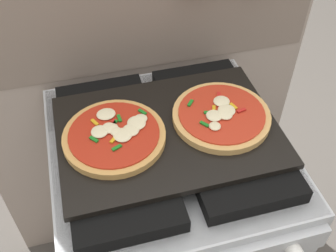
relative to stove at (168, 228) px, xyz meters
name	(u,v)px	position (x,y,z in m)	size (l,w,h in m)	color
kitchen_backsplash	(142,85)	(0.00, 0.34, 0.34)	(1.10, 0.09, 1.55)	gray
stove	(168,228)	(0.00, 0.00, 0.00)	(0.60, 0.64, 0.90)	#B7BABF
baking_tray	(168,131)	(0.00, 0.00, 0.46)	(0.54, 0.38, 0.02)	black
pizza_left	(115,135)	(-0.13, 0.00, 0.48)	(0.25, 0.25, 0.03)	tan
pizza_right	(222,116)	(0.14, 0.00, 0.48)	(0.25, 0.25, 0.03)	tan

